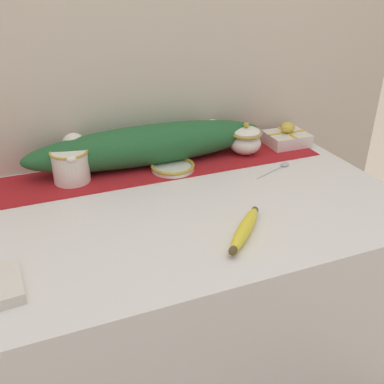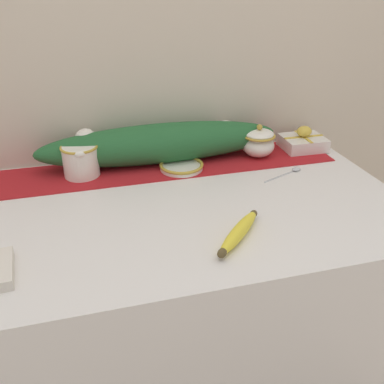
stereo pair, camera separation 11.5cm
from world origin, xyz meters
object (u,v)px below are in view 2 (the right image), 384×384
at_px(gift_box, 303,142).
at_px(sugar_bowl, 258,142).
at_px(cream_pitcher, 81,159).
at_px(banana, 239,232).
at_px(spoon, 293,170).
at_px(small_dish, 181,166).

bearing_deg(gift_box, sugar_bowl, -173.47).
height_order(cream_pitcher, banana, cream_pitcher).
xyz_separation_m(cream_pitcher, spoon, (0.66, -0.15, -0.05)).
xyz_separation_m(cream_pitcher, small_dish, (0.31, -0.04, -0.04)).
height_order(cream_pitcher, small_dish, cream_pitcher).
bearing_deg(cream_pitcher, gift_box, 1.48).
height_order(small_dish, gift_box, gift_box).
relative_size(small_dish, spoon, 0.92).
bearing_deg(small_dish, cream_pitcher, 173.19).
bearing_deg(small_dish, gift_box, 7.04).
height_order(cream_pitcher, spoon, cream_pitcher).
distance_m(sugar_bowl, small_dish, 0.29).
height_order(sugar_bowl, spoon, sugar_bowl).
relative_size(cream_pitcher, spoon, 0.86).
bearing_deg(small_dish, banana, -84.89).
relative_size(sugar_bowl, small_dish, 0.80).
distance_m(sugar_bowl, gift_box, 0.19).
bearing_deg(cream_pitcher, small_dish, -6.81).
bearing_deg(banana, small_dish, 95.11).
xyz_separation_m(small_dish, banana, (0.04, -0.42, 0.00)).
relative_size(cream_pitcher, banana, 0.76).
height_order(cream_pitcher, sugar_bowl, sugar_bowl).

